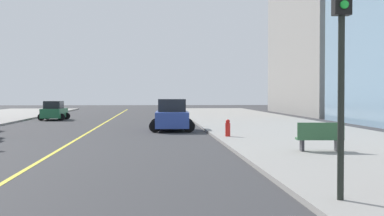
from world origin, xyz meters
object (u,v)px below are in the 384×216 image
at_px(park_bench, 320,137).
at_px(car_blue_third, 172,116).
at_px(traffic_light_near_corner, 342,37).
at_px(car_green_second, 54,111).
at_px(fire_hydrant, 228,128).

bearing_deg(park_bench, car_blue_third, 23.93).
bearing_deg(traffic_light_near_corner, car_green_second, -71.98).
height_order(traffic_light_near_corner, park_bench, traffic_light_near_corner).
xyz_separation_m(car_green_second, car_blue_third, (10.09, -15.20, 0.15)).
distance_m(traffic_light_near_corner, fire_hydrant, 17.80).
distance_m(car_blue_third, fire_hydrant, 7.38).
height_order(car_blue_third, fire_hydrant, car_blue_third).
bearing_deg(car_blue_third, park_bench, 111.36).
distance_m(car_green_second, traffic_light_near_corner, 41.75).
distance_m(car_blue_third, traffic_light_near_corner, 24.71).
distance_m(car_blue_third, park_bench, 15.53).
distance_m(car_green_second, park_bench, 33.54).
bearing_deg(car_green_second, traffic_light_near_corner, -69.69).
bearing_deg(car_blue_third, car_green_second, -54.89).
xyz_separation_m(car_green_second, traffic_light_near_corner, (12.89, -39.61, 2.77)).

